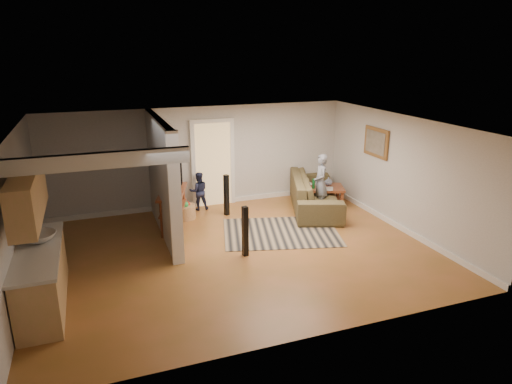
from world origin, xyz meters
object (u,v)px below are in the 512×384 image
at_px(speaker_right, 226,195).
at_px(sofa, 314,208).
at_px(toddler, 199,209).
at_px(coffee_table, 319,190).
at_px(tv_console, 173,194).
at_px(child, 319,210).
at_px(speaker_left, 245,231).
at_px(toy_basket, 185,211).

bearing_deg(speaker_right, sofa, -27.08).
relative_size(sofa, toddler, 2.89).
xyz_separation_m(coffee_table, tv_console, (-3.76, -0.29, 0.40)).
bearing_deg(child, toddler, -97.92).
distance_m(sofa, speaker_right, 2.28).
distance_m(sofa, speaker_left, 3.27).
bearing_deg(speaker_left, toy_basket, 97.18).
relative_size(speaker_left, child, 0.71).
bearing_deg(speaker_left, tv_console, 109.37).
height_order(sofa, toy_basket, toy_basket).
bearing_deg(sofa, child, -145.71).
bearing_deg(sofa, toy_basket, 103.44).
bearing_deg(tv_console, toy_basket, 72.96).
xyz_separation_m(sofa, speaker_left, (-2.52, -2.03, 0.50)).
bearing_deg(toy_basket, toddler, 47.74).
xyz_separation_m(speaker_left, child, (2.57, 1.84, -0.50)).
bearing_deg(speaker_right, child, -31.58).
xyz_separation_m(sofa, toy_basket, (-3.20, 0.37, 0.18)).
distance_m(tv_console, toddler, 1.49).
bearing_deg(speaker_right, tv_console, 175.65).
relative_size(tv_console, toy_basket, 2.94).
xyz_separation_m(coffee_table, speaker_left, (-2.74, -2.20, 0.12)).
relative_size(coffee_table, toddler, 1.48).
height_order(tv_console, toy_basket, tv_console).
bearing_deg(coffee_table, child, -115.34).
bearing_deg(tv_console, speaker_left, -44.12).
bearing_deg(sofa, coffee_table, -31.39).
height_order(sofa, tv_console, tv_console).
bearing_deg(toddler, child, 162.95).
xyz_separation_m(tv_console, toddler, (0.79, 0.99, -0.78)).
relative_size(child, toddler, 1.48).
relative_size(speaker_right, toy_basket, 2.02).
bearing_deg(toy_basket, speaker_right, -6.14).
xyz_separation_m(sofa, speaker_right, (-2.21, 0.26, 0.50)).
height_order(toy_basket, child, child).
distance_m(speaker_right, toy_basket, 1.04).
bearing_deg(coffee_table, speaker_left, -141.18).
bearing_deg(sofa, tv_console, 111.90).
xyz_separation_m(speaker_left, speaker_right, (0.31, 2.29, -0.00)).
xyz_separation_m(child, toddler, (-2.79, 1.06, 0.00)).
bearing_deg(speaker_left, speaker_right, 73.67).
distance_m(tv_console, toy_basket, 0.84).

